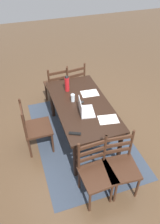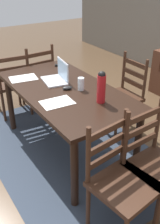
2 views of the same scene
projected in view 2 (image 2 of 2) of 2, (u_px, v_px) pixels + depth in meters
name	position (u px, v px, depth m)	size (l,w,h in m)	color
ground_plane	(67.00, 148.00, 3.14)	(14.00, 14.00, 0.00)	brown
area_rug	(67.00, 148.00, 3.14)	(2.52, 1.64, 0.01)	#333D4C
dining_table	(65.00, 97.00, 2.82)	(1.67, 0.88, 0.76)	black
chair_left_near	(12.00, 83.00, 3.65)	(0.48, 0.48, 0.95)	#3D2316
chair_right_far	(154.00, 165.00, 2.18)	(0.47, 0.47, 0.95)	#3D2316
chair_right_near	(121.00, 182.00, 2.01)	(0.49, 0.49, 0.95)	#3D2316
chair_left_far	(36.00, 78.00, 3.82)	(0.46, 0.46, 0.95)	#3D2316
chair_far_head	(122.00, 96.00, 3.30)	(0.45, 0.45, 0.95)	#3D2316
laptop	(58.00, 76.00, 2.92)	(0.35, 0.27, 0.23)	silver
water_bottle	(101.00, 87.00, 2.42)	(0.08, 0.08, 0.30)	red
drinking_glass	(81.00, 84.00, 2.71)	(0.07, 0.07, 0.13)	silver
computer_mouse	(67.00, 88.00, 2.74)	(0.06, 0.10, 0.03)	black
tv_remote	(62.00, 65.00, 3.37)	(0.04, 0.17, 0.02)	black
paper_stack_left	(23.00, 78.00, 3.01)	(0.21, 0.30, 0.00)	white
paper_stack_right	(57.00, 102.00, 2.49)	(0.21, 0.30, 0.00)	white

